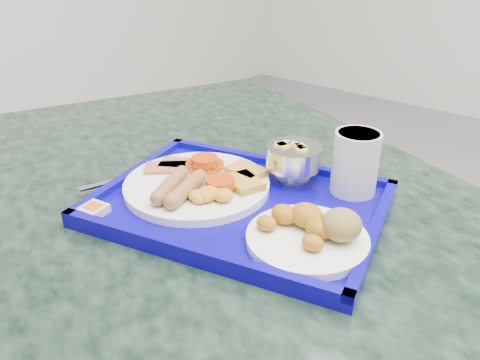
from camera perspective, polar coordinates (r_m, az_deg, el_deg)
The scene contains 9 objects.
table at distance 0.91m, azimuth -2.95°, elevation -14.86°, with size 1.58×1.34×0.84m.
tray at distance 0.76m, azimuth 0.00°, elevation -3.06°, with size 0.51×0.43×0.03m.
main_plate at distance 0.79m, azimuth -4.86°, elevation -0.40°, with size 0.25×0.25×0.04m.
bread_plate at distance 0.66m, azimuth 8.82°, elevation -6.19°, with size 0.17×0.17×0.06m.
fruit_bowl at distance 0.82m, azimuth 6.54°, elevation 2.78°, with size 0.10×0.10×0.07m.
juice_cup at distance 0.79m, azimuth 13.91°, elevation 2.27°, with size 0.08×0.08×0.11m.
spoon at distance 0.88m, azimuth -10.03°, elevation 1.72°, with size 0.03×0.18×0.01m.
knife at distance 0.86m, azimuth -13.57°, elevation 0.29°, with size 0.01×0.17×0.00m, color silver.
jam_packet at distance 0.76m, azimuth -17.40°, elevation -3.48°, with size 0.04×0.04×0.01m.
Camera 1 is at (-0.15, -0.81, 1.23)m, focal length 35.00 mm.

